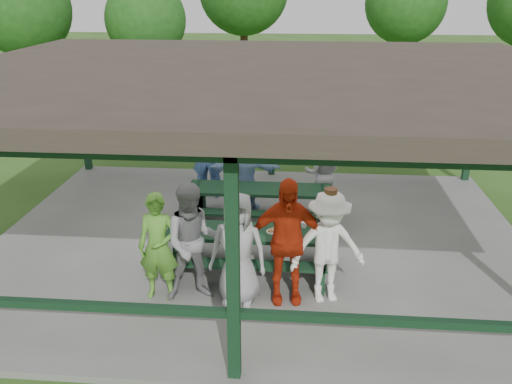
# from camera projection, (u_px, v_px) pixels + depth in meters

# --- Properties ---
(ground) EXTENTS (90.00, 90.00, 0.00)m
(ground) POSITION_uv_depth(u_px,v_px,m) (259.00, 244.00, 10.32)
(ground) COLOR #2A4C17
(ground) RESTS_ON ground
(concrete_slab) EXTENTS (10.00, 8.00, 0.10)m
(concrete_slab) POSITION_uv_depth(u_px,v_px,m) (259.00, 242.00, 10.30)
(concrete_slab) COLOR slate
(concrete_slab) RESTS_ON ground
(pavilion_structure) EXTENTS (10.60, 8.60, 3.24)m
(pavilion_structure) POSITION_uv_depth(u_px,v_px,m) (260.00, 77.00, 9.17)
(pavilion_structure) COLOR black
(pavilion_structure) RESTS_ON concrete_slab
(picnic_table_near) EXTENTS (2.75, 1.39, 0.75)m
(picnic_table_near) POSITION_uv_depth(u_px,v_px,m) (250.00, 246.00, 9.00)
(picnic_table_near) COLOR black
(picnic_table_near) RESTS_ON concrete_slab
(picnic_table_far) EXTENTS (2.86, 1.39, 0.75)m
(picnic_table_far) POSITION_uv_depth(u_px,v_px,m) (259.00, 200.00, 10.85)
(picnic_table_far) COLOR black
(picnic_table_far) RESTS_ON concrete_slab
(table_setting) EXTENTS (2.41, 0.45, 0.10)m
(table_setting) POSITION_uv_depth(u_px,v_px,m) (253.00, 229.00, 8.90)
(table_setting) COLOR white
(table_setting) RESTS_ON picnic_table_near
(contestant_green) EXTENTS (0.63, 0.43, 1.70)m
(contestant_green) POSITION_uv_depth(u_px,v_px,m) (158.00, 247.00, 8.14)
(contestant_green) COLOR #56992D
(contestant_green) RESTS_ON concrete_slab
(contestant_grey_left) EXTENTS (1.07, 0.93, 1.86)m
(contestant_grey_left) POSITION_uv_depth(u_px,v_px,m) (194.00, 243.00, 8.09)
(contestant_grey_left) COLOR gray
(contestant_grey_left) RESTS_ON concrete_slab
(contestant_grey_mid) EXTENTS (0.92, 0.66, 1.76)m
(contestant_grey_mid) POSITION_uv_depth(u_px,v_px,m) (238.00, 249.00, 8.02)
(contestant_grey_mid) COLOR #97979A
(contestant_grey_mid) RESTS_ON concrete_slab
(contestant_red) EXTENTS (1.20, 0.60, 1.97)m
(contestant_red) POSITION_uv_depth(u_px,v_px,m) (286.00, 241.00, 8.02)
(contestant_red) COLOR red
(contestant_red) RESTS_ON concrete_slab
(contestant_white_fedora) EXTENTS (1.27, 0.92, 1.83)m
(contestant_white_fedora) POSITION_uv_depth(u_px,v_px,m) (328.00, 247.00, 8.05)
(contestant_white_fedora) COLOR white
(contestant_white_fedora) RESTS_ON concrete_slab
(spectator_lblue) EXTENTS (1.56, 0.58, 1.65)m
(spectator_lblue) POSITION_uv_depth(u_px,v_px,m) (245.00, 172.00, 11.41)
(spectator_lblue) COLOR #87A8D1
(spectator_lblue) RESTS_ON concrete_slab
(spectator_blue) EXTENTS (0.73, 0.49, 1.96)m
(spectator_blue) POSITION_uv_depth(u_px,v_px,m) (208.00, 155.00, 12.03)
(spectator_blue) COLOR #3C609E
(spectator_blue) RESTS_ON concrete_slab
(spectator_grey) EXTENTS (0.80, 0.64, 1.58)m
(spectator_grey) POSITION_uv_depth(u_px,v_px,m) (322.00, 173.00, 11.46)
(spectator_grey) COLOR gray
(spectator_grey) RESTS_ON concrete_slab
(pickup_truck) EXTENTS (5.55, 2.90, 1.49)m
(pickup_truck) POSITION_uv_depth(u_px,v_px,m) (345.00, 115.00, 17.06)
(pickup_truck) COLOR silver
(pickup_truck) RESTS_ON ground
(farm_trailer) EXTENTS (4.04, 1.89, 1.41)m
(farm_trailer) POSITION_uv_depth(u_px,v_px,m) (186.00, 105.00, 18.70)
(farm_trailer) COLOR #1C279B
(farm_trailer) RESTS_ON ground
(tree_far_left) EXTENTS (3.11, 3.11, 4.86)m
(tree_far_left) POSITION_uv_depth(u_px,v_px,m) (146.00, 20.00, 20.88)
(tree_far_left) COLOR black
(tree_far_left) RESTS_ON ground
(tree_mid) EXTENTS (3.58, 3.58, 5.59)m
(tree_mid) POSITION_uv_depth(u_px,v_px,m) (406.00, 3.00, 23.94)
(tree_mid) COLOR black
(tree_mid) RESTS_ON ground
(tree_edge_left) EXTENTS (3.52, 3.52, 5.50)m
(tree_edge_left) POSITION_uv_depth(u_px,v_px,m) (23.00, 9.00, 20.00)
(tree_edge_left) COLOR black
(tree_edge_left) RESTS_ON ground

